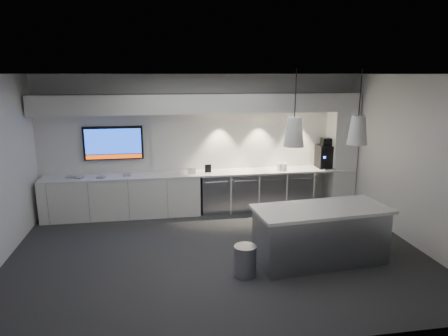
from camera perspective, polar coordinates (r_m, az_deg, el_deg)
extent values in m
plane|color=#2D2E30|center=(7.01, -0.84, -12.05)|extent=(7.00, 7.00, 0.00)
plane|color=black|center=(6.34, -0.94, 13.28)|extent=(7.00, 7.00, 0.00)
plane|color=white|center=(8.95, -3.26, 3.59)|extent=(7.00, 0.00, 7.00)
plane|color=white|center=(4.16, 4.26, -7.82)|extent=(7.00, 0.00, 7.00)
plane|color=white|center=(7.83, 25.37, 0.93)|extent=(0.00, 7.00, 7.00)
cube|color=white|center=(8.76, -2.98, -0.76)|extent=(6.80, 0.65, 0.04)
cube|color=white|center=(8.87, -14.28, -4.01)|extent=(3.30, 0.63, 0.86)
cube|color=#93959B|center=(8.91, -1.34, -3.54)|extent=(0.60, 0.61, 0.85)
cube|color=#93959B|center=(9.01, 2.63, -3.35)|extent=(0.60, 0.61, 0.85)
cube|color=#93959B|center=(9.16, 6.49, -3.15)|extent=(0.60, 0.61, 0.85)
cube|color=#93959B|center=(9.35, 10.22, -2.94)|extent=(0.60, 0.61, 0.85)
cube|color=white|center=(9.12, 4.28, 4.08)|extent=(4.60, 0.03, 1.30)
cube|color=white|center=(8.55, -3.12, 9.22)|extent=(6.90, 0.60, 0.40)
cube|color=white|center=(9.58, 16.37, 2.50)|extent=(0.55, 0.55, 2.60)
cube|color=black|center=(8.89, -15.52, 3.46)|extent=(1.25, 0.06, 0.72)
cube|color=#1338B3|center=(8.85, -15.56, 3.68)|extent=(1.17, 0.00, 0.54)
cube|color=#C43E0B|center=(8.91, -15.43, 1.58)|extent=(1.17, 0.00, 0.09)
cube|color=#93959B|center=(6.77, 13.57, -9.41)|extent=(2.12, 1.00, 0.86)
cube|color=white|center=(6.61, 13.78, -5.73)|extent=(2.24, 1.12, 0.05)
cylinder|color=#93959B|center=(6.22, 3.04, -13.09)|extent=(0.37, 0.37, 0.48)
cube|color=black|center=(9.45, 14.27, 1.61)|extent=(0.39, 0.43, 0.52)
cube|color=black|center=(9.39, 14.39, 3.66)|extent=(0.21, 0.21, 0.17)
cube|color=#93959B|center=(9.30, 14.75, -0.14)|extent=(0.29, 0.21, 0.03)
cube|color=black|center=(8.72, -2.29, -0.08)|extent=(0.14, 0.03, 0.18)
cube|color=white|center=(8.61, -4.63, -0.42)|extent=(0.18, 0.05, 0.14)
cube|color=gray|center=(8.89, -21.09, -1.22)|extent=(0.20, 0.20, 0.02)
cube|color=gray|center=(8.77, -20.02, -1.32)|extent=(0.20, 0.20, 0.02)
cube|color=gray|center=(8.69, -17.14, -1.23)|extent=(0.20, 0.20, 0.02)
cube|color=gray|center=(8.71, -13.72, -0.98)|extent=(0.17, 0.17, 0.02)
cone|color=white|center=(6.13, 9.98, 5.12)|extent=(0.31, 0.31, 0.44)
cylinder|color=black|center=(6.08, 10.19, 10.46)|extent=(0.02, 0.02, 0.70)
cone|color=white|center=(6.54, 18.56, 5.13)|extent=(0.31, 0.31, 0.44)
cylinder|color=black|center=(6.49, 18.93, 10.13)|extent=(0.02, 0.02, 0.70)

